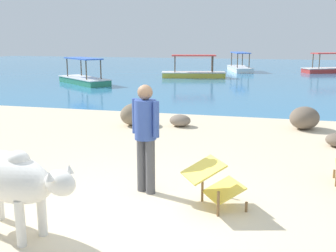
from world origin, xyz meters
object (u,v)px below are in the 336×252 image
(boat_green, at_px, (84,78))
(deck_chair_near, at_px, (214,181))
(person_standing, at_px, (146,131))
(boat_white, at_px, (240,67))
(boat_yellow, at_px, (193,73))
(boat_red, at_px, (330,68))
(cow, at_px, (9,178))

(boat_green, bearing_deg, deck_chair_near, 160.22)
(person_standing, xyz_separation_m, boat_white, (-0.51, 22.85, -0.70))
(boat_yellow, bearing_deg, deck_chair_near, -91.01)
(person_standing, bearing_deg, boat_red, 13.09)
(deck_chair_near, bearing_deg, cow, 177.78)
(deck_chair_near, xyz_separation_m, boat_yellow, (-3.82, 18.22, -0.13))
(boat_green, distance_m, boat_yellow, 6.60)
(cow, height_order, boat_yellow, boat_yellow)
(boat_white, xyz_separation_m, boat_yellow, (-2.25, -4.97, 0.00))
(boat_red, relative_size, boat_yellow, 0.99)
(deck_chair_near, xyz_separation_m, boat_red, (4.29, 23.62, -0.13))
(person_standing, bearing_deg, deck_chair_near, -81.80)
(cow, bearing_deg, boat_red, 93.50)
(deck_chair_near, relative_size, boat_green, 0.26)
(cow, distance_m, person_standing, 2.03)
(cow, relative_size, boat_green, 0.52)
(boat_white, height_order, boat_yellow, same)
(boat_green, height_order, boat_white, same)
(boat_green, xyz_separation_m, boat_red, (12.78, 10.05, 0.00))
(deck_chair_near, xyz_separation_m, boat_white, (-1.57, 23.19, -0.13))
(deck_chair_near, bearing_deg, boat_red, 46.72)
(boat_green, bearing_deg, person_standing, 157.50)
(deck_chair_near, distance_m, boat_green, 16.01)
(person_standing, relative_size, boat_red, 0.43)
(deck_chair_near, xyz_separation_m, person_standing, (-1.07, 0.34, 0.56))
(boat_green, height_order, boat_yellow, same)
(person_standing, height_order, boat_white, person_standing)
(person_standing, xyz_separation_m, boat_green, (-7.43, 13.23, -0.70))
(deck_chair_near, bearing_deg, boat_yellow, 68.84)
(boat_green, xyz_separation_m, boat_white, (6.92, 9.62, 0.00))
(cow, bearing_deg, deck_chair_near, 48.87)
(person_standing, bearing_deg, boat_yellow, 34.79)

